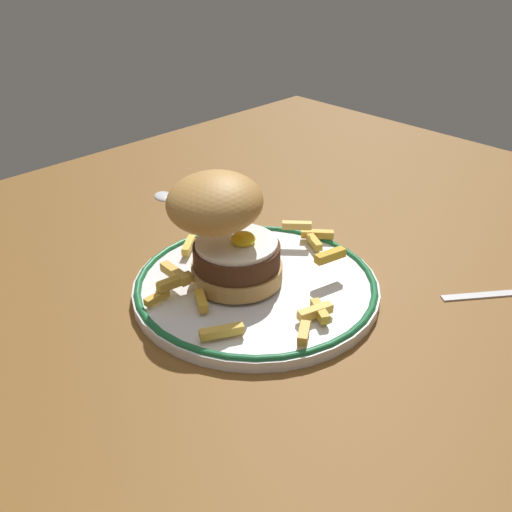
# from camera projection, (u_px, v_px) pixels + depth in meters

# --- Properties ---
(ground_plane) EXTENTS (1.33, 1.01, 0.04)m
(ground_plane) POSITION_uv_depth(u_px,v_px,m) (230.00, 327.00, 0.64)
(ground_plane) COLOR brown
(dinner_plate) EXTENTS (0.27, 0.27, 0.02)m
(dinner_plate) POSITION_uv_depth(u_px,v_px,m) (256.00, 286.00, 0.66)
(dinner_plate) COLOR silver
(dinner_plate) RESTS_ON ground_plane
(burger) EXTENTS (0.14, 0.14, 0.12)m
(burger) POSITION_uv_depth(u_px,v_px,m) (225.00, 229.00, 0.63)
(burger) COLOR #B18144
(burger) RESTS_ON dinner_plate
(fries_pile) EXTENTS (0.25, 0.23, 0.03)m
(fries_pile) POSITION_uv_depth(u_px,v_px,m) (256.00, 277.00, 0.64)
(fries_pile) COLOR gold
(fries_pile) RESTS_ON dinner_plate
(fork) EXTENTS (0.12, 0.10, 0.00)m
(fork) POSITION_uv_depth(u_px,v_px,m) (509.00, 292.00, 0.66)
(fork) COLOR silver
(fork) RESTS_ON ground_plane
(spoon) EXTENTS (0.06, 0.13, 0.01)m
(spoon) POSITION_uv_depth(u_px,v_px,m) (167.00, 198.00, 0.87)
(spoon) COLOR silver
(spoon) RESTS_ON ground_plane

